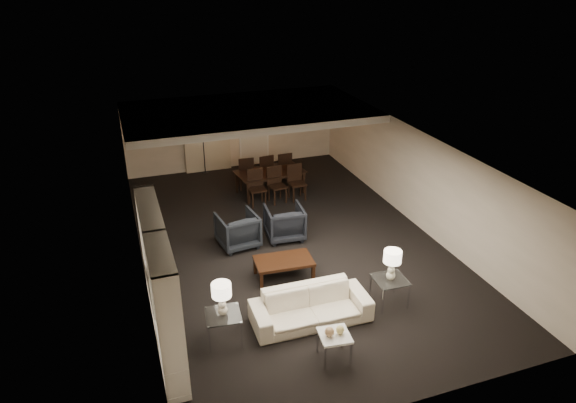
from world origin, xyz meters
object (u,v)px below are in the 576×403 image
Objects in this scene: coffee_table at (284,268)px; chair_nl at (257,188)px; television at (157,267)px; armchair_right at (284,222)px; chair_nm at (277,186)px; vase_blue at (167,316)px; dining_table at (271,183)px; chair_fl at (245,172)px; sofa at (311,306)px; table_lamp_right at (392,265)px; chair_nr at (297,183)px; side_table_left at (224,327)px; chair_fm at (264,170)px; floor_speaker at (156,248)px; vase_amber at (160,272)px; pendant_light at (258,127)px; marble_table at (334,346)px; armchair_left at (238,230)px; side_table_right at (389,291)px; floor_lamp at (204,153)px; chair_fr at (283,167)px; table_lamp_left at (222,299)px.

chair_nl reaches higher than coffee_table.
coffee_table is 2.81m from television.
armchair_right is 0.90× the size of chair_nm.
vase_blue is at bearing 179.00° from television.
dining_table is 0.90m from chair_fl.
table_lamp_right is at bearing 0.97° from sofa.
side_table_left is at bearing -124.86° from chair_nr.
chair_nm is 1.30m from chair_fm.
floor_speaker is at bearing -152.85° from chair_nm.
vase_amber is 7.68m from chair_fm.
side_table_left is 0.61× the size of chair_nl.
marble_table is at bearing -96.79° from pendant_light.
dining_table is (1.69, 2.71, -0.08)m from armchair_left.
armchair_right is 1.49× the size of side_table_left.
side_table_left is 1.68m from vase_amber.
vase_amber is 0.16× the size of chair_fl.
pendant_light is 0.83× the size of side_table_right.
floor_speaker reaches higher than marble_table.
coffee_table is 2.70m from marble_table.
armchair_left is 4.37m from vase_blue.
chair_fl is at bearing 130.20° from chair_nr.
vase_amber reaches higher than floor_lamp.
chair_fl is at bearing -83.23° from armchair_right.
television is 0.97× the size of chair_nr.
chair_fl is at bearing 91.12° from chair_nl.
chair_fm is at bearing 60.08° from vase_amber.
television reaches higher than chair_fm.
pendant_light reaches higher than coffee_table.
armchair_left is at bearing -114.83° from pendant_light.
table_lamp_right is 0.63× the size of chair_nm.
chair_fl is 1.20m from chair_fr.
table_lamp_left is (-1.70, 0.00, 0.57)m from sofa.
armchair_left is 2.67m from chair_nm.
table_lamp_right reaches higher than floor_speaker.
coffee_table is 0.63× the size of dining_table.
television is 1.60m from floor_speaker.
chair_nr is at bearing 135.59° from chair_fl.
chair_fr is at bearing -103.08° from armchair_right.
table_lamp_right reaches higher than side_table_right.
chair_nl is at bearing 82.52° from coffee_table.
vase_blue is 7.83m from chair_fl.
floor_speaker is at bearing -145.90° from dining_table.
chair_fl is at bearing -59.71° from floor_lamp.
chair_nl is (0.49, 5.36, 0.18)m from sofa.
table_lamp_left is 1.13m from vase_blue.
chair_nr is 3.62m from floor_lamp.
vase_amber reaches higher than chair_nl.
marble_table is at bearing -131.37° from television.
chair_fl is (0.00, 1.30, 0.00)m from chair_nl.
chair_fm is at bearing 81.64° from sofa.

